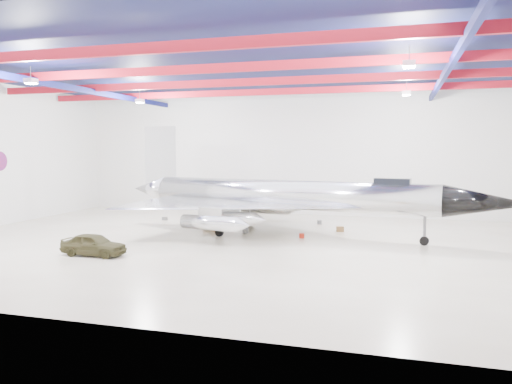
% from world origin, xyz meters
% --- Properties ---
extents(floor, '(40.00, 40.00, 0.00)m').
position_xyz_m(floor, '(0.00, 0.00, 0.00)').
color(floor, '#B9AA93').
rests_on(floor, ground).
extents(wall_back, '(40.00, 0.00, 40.00)m').
position_xyz_m(wall_back, '(0.00, 15.00, 5.50)').
color(wall_back, silver).
rests_on(wall_back, floor).
extents(ceiling, '(40.00, 40.00, 0.00)m').
position_xyz_m(ceiling, '(0.00, 0.00, 11.00)').
color(ceiling, '#0A0F38').
rests_on(ceiling, wall_back).
extents(ceiling_structure, '(39.50, 29.50, 1.08)m').
position_xyz_m(ceiling_structure, '(0.00, 0.00, 10.32)').
color(ceiling_structure, maroon).
rests_on(ceiling_structure, ceiling).
extents(jet_aircraft, '(28.05, 18.18, 7.66)m').
position_xyz_m(jet_aircraft, '(2.29, 4.00, 2.51)').
color(jet_aircraft, silver).
rests_on(jet_aircraft, floor).
extents(jeep, '(3.69, 1.51, 1.25)m').
position_xyz_m(jeep, '(-6.63, -5.52, 0.63)').
color(jeep, '#3C381E').
rests_on(jeep, floor).
extents(crate_ply, '(0.61, 0.54, 0.36)m').
position_xyz_m(crate_ply, '(-3.83, 4.53, 0.18)').
color(crate_ply, olive).
rests_on(crate_ply, floor).
extents(toolbox_red, '(0.49, 0.45, 0.28)m').
position_xyz_m(toolbox_red, '(-3.03, 7.20, 0.14)').
color(toolbox_red, maroon).
rests_on(toolbox_red, floor).
extents(engine_drum, '(0.49, 0.49, 0.39)m').
position_xyz_m(engine_drum, '(-0.73, 4.03, 0.20)').
color(engine_drum, '#59595B').
rests_on(engine_drum, floor).
extents(parts_bin, '(0.60, 0.53, 0.37)m').
position_xyz_m(parts_bin, '(5.67, 6.42, 0.18)').
color(parts_bin, olive).
rests_on(parts_bin, floor).
extents(crate_small, '(0.43, 0.36, 0.28)m').
position_xyz_m(crate_small, '(-9.07, 8.11, 0.14)').
color(crate_small, '#59595B').
rests_on(crate_small, floor).
extents(tool_chest, '(0.47, 0.47, 0.32)m').
position_xyz_m(tool_chest, '(3.52, 3.07, 0.16)').
color(tool_chest, maroon).
rests_on(tool_chest, floor).
extents(oil_barrel, '(0.64, 0.55, 0.39)m').
position_xyz_m(oil_barrel, '(-3.03, 4.06, 0.20)').
color(oil_barrel, olive).
rests_on(oil_barrel, floor).
extents(spares_box, '(0.48, 0.48, 0.33)m').
position_xyz_m(spares_box, '(3.72, 9.39, 0.17)').
color(spares_box, '#59595B').
rests_on(spares_box, floor).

